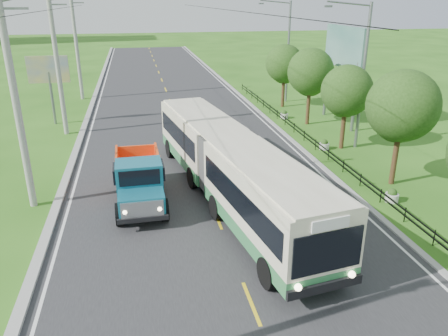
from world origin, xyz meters
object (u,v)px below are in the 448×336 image
object	(u,v)px
tree_back	(284,65)
streetlight_mid	(361,72)
pole_far	(77,45)
planter_mid	(324,145)
streetlight_far	(287,48)
billboard_left	(49,74)
billboard_right	(343,53)
tree_fifth	(310,74)
planter_near	(392,196)
tree_third	(402,109)
pole_near	(16,99)
pole_mid	(58,62)
bus	(230,163)
dump_truck	(139,177)
planter_far	(284,115)
tree_fourth	(346,93)

from	to	relation	value
tree_back	streetlight_mid	world-z (taller)	streetlight_mid
pole_far	planter_mid	world-z (taller)	pole_far
streetlight_far	billboard_left	world-z (taller)	streetlight_far
pole_far	billboard_right	size ratio (longest dim) A/B	1.37
tree_fifth	planter_near	xyz separation A→B (m)	(-1.26, -14.14, -3.57)
billboard_right	pole_far	bearing A→B (deg)	147.70
tree_third	planter_near	distance (m)	4.46
pole_near	planter_near	xyz separation A→B (m)	(16.86, -3.00, -4.81)
pole_near	billboard_left	world-z (taller)	pole_near
pole_near	pole_mid	distance (m)	12.00
tree_third	bus	bearing A→B (deg)	-177.01
tree_third	planter_near	xyz separation A→B (m)	(-1.26, -2.14, -3.70)
streetlight_mid	pole_mid	bearing A→B (deg)	159.68
planter_mid	dump_truck	size ratio (longest dim) A/B	0.12
planter_far	billboard_right	size ratio (longest dim) A/B	0.09
pole_far	planter_mid	distance (m)	25.85
planter_near	planter_mid	world-z (taller)	same
pole_near	planter_mid	distance (m)	18.23
pole_near	bus	distance (m)	9.81
tree_fifth	streetlight_far	xyz separation A→B (m)	(0.79, 7.86, 1.05)
planter_near	tree_back	bearing A→B (deg)	86.43
billboard_left	dump_truck	size ratio (longest dim) A/B	0.90
streetlight_mid	billboard_left	size ratio (longest dim) A/B	1.74
streetlight_far	tree_fourth	bearing A→B (deg)	-93.25
billboard_right	dump_truck	size ratio (longest dim) A/B	1.27
tree_fourth	pole_far	bearing A→B (deg)	133.85
streetlight_mid	bus	bearing A→B (deg)	-146.92
streetlight_far	planter_mid	size ratio (longest dim) A/B	13.54
pole_mid	billboard_left	world-z (taller)	pole_mid
tree_third	streetlight_mid	bearing A→B (deg)	82.36
pole_far	billboard_left	bearing A→B (deg)	-97.83
streetlight_far	planter_near	xyz separation A→B (m)	(-2.04, -22.00, -4.62)
tree_back	streetlight_far	distance (m)	2.37
pole_far	bus	distance (m)	27.13
billboard_left	bus	size ratio (longest dim) A/B	0.31
pole_near	pole_far	size ratio (longest dim) A/B	1.00
pole_mid	bus	xyz separation A→B (m)	(9.19, -13.33, -3.15)
pole_mid	tree_back	xyz separation A→B (m)	(18.12, 5.14, -1.44)
pole_mid	streetlight_far	size ratio (longest dim) A/B	1.10
streetlight_mid	pole_near	bearing A→B (deg)	-165.19
planter_mid	billboard_right	size ratio (longest dim) A/B	0.09
streetlight_mid	billboard_left	xyz separation A→B (m)	(-20.14, 10.00, -1.04)
tree_third	streetlight_far	size ratio (longest dim) A/B	0.66
planter_near	bus	size ratio (longest dim) A/B	0.04
billboard_right	bus	bearing A→B (deg)	-132.69
streetlight_far	planter_mid	distance (m)	14.88
planter_near	streetlight_mid	bearing A→B (deg)	75.68
pole_near	billboard_left	distance (m)	15.10
streetlight_mid	streetlight_far	distance (m)	14.00
pole_mid	tree_third	size ratio (longest dim) A/B	1.67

